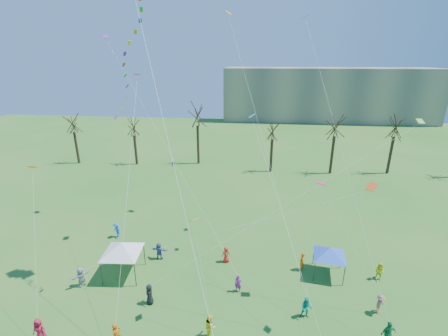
# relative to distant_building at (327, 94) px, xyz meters

# --- Properties ---
(distant_building) EXTENTS (60.00, 14.00, 15.00)m
(distant_building) POSITION_rel_distant_building_xyz_m (0.00, 0.00, 0.00)
(distant_building) COLOR gray
(distant_building) RESTS_ON ground
(bare_tree_row) EXTENTS (68.52, 8.34, 10.69)m
(bare_tree_row) POSITION_rel_distant_building_xyz_m (-18.45, -46.15, -0.75)
(bare_tree_row) COLOR black
(bare_tree_row) RESTS_ON ground
(big_box_kite) EXTENTS (4.98, 7.15, 24.29)m
(big_box_kite) POSITION_rel_distant_building_xyz_m (-28.39, -75.51, 10.19)
(big_box_kite) COLOR red
(big_box_kite) RESTS_ON ground
(canopy_tent_white) EXTENTS (4.33, 4.33, 3.26)m
(canopy_tent_white) POSITION_rel_distant_building_xyz_m (-31.10, -75.04, -4.74)
(canopy_tent_white) COLOR #3F3F44
(canopy_tent_white) RESTS_ON ground
(canopy_tent_blue) EXTENTS (3.62, 3.62, 2.73)m
(canopy_tent_blue) POSITION_rel_distant_building_xyz_m (-13.46, -73.04, -5.18)
(canopy_tent_blue) COLOR #3F3F44
(canopy_tent_blue) RESTS_ON ground
(festival_crowd) EXTENTS (26.24, 13.63, 1.82)m
(festival_crowd) POSITION_rel_distant_building_xyz_m (-23.67, -76.53, -6.65)
(festival_crowd) COLOR #B01633
(festival_crowd) RESTS_ON ground
(small_kites_aloft) EXTENTS (30.64, 18.70, 31.59)m
(small_kites_aloft) POSITION_rel_distant_building_xyz_m (-22.30, -71.19, 5.75)
(small_kites_aloft) COLOR orange
(small_kites_aloft) RESTS_ON ground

